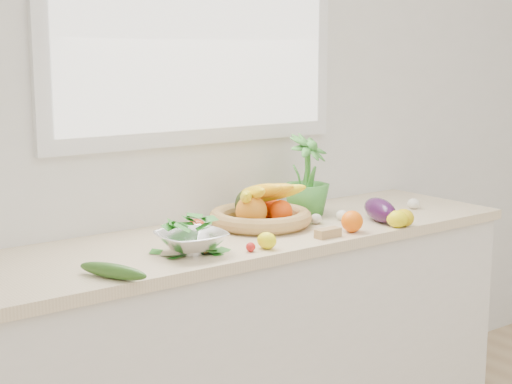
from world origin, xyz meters
TOP-DOWN VIEW (x-y plane):
  - back_wall at (0.00, 2.25)m, footprint 4.50×0.02m
  - counter_cabinet at (0.00, 1.95)m, footprint 2.20×0.58m
  - countertop at (0.00, 1.95)m, footprint 2.24×0.62m
  - orange_loose at (0.33, 1.72)m, footprint 0.11×0.11m
  - lemon_a at (-0.07, 1.72)m, footprint 0.07×0.08m
  - lemon_b at (0.56, 1.67)m, footprint 0.07×0.09m
  - lemon_c at (0.52, 1.67)m, footprint 0.10×0.10m
  - apple at (-0.20, 1.95)m, footprint 0.10×0.10m
  - ginger at (0.21, 1.71)m, footprint 0.10×0.04m
  - garlic_a at (0.44, 1.89)m, footprint 0.05×0.05m
  - garlic_b at (0.84, 1.87)m, footprint 0.07×0.07m
  - garlic_c at (0.32, 1.90)m, footprint 0.06×0.06m
  - eggplant at (0.54, 1.78)m, footprint 0.16×0.24m
  - cucumber at (-0.64, 1.71)m, footprint 0.14×0.24m
  - radish at (-0.13, 1.72)m, footprint 0.04×0.04m
  - potted_herb at (0.39, 2.05)m, footprint 0.24×0.24m
  - fruit_basket at (0.12, 2.00)m, footprint 0.40×0.40m
  - colander_with_spinach at (-0.30, 1.81)m, footprint 0.23×0.23m

SIDE VIEW (x-z plane):
  - counter_cabinet at x=0.00m, z-range 0.00..0.86m
  - countertop at x=0.00m, z-range 0.86..0.90m
  - ginger at x=0.21m, z-range 0.90..0.93m
  - radish at x=-0.13m, z-range 0.90..0.93m
  - garlic_c at x=0.32m, z-range 0.90..0.94m
  - garlic_a at x=0.44m, z-range 0.90..0.94m
  - garlic_b at x=0.84m, z-range 0.90..0.94m
  - cucumber at x=-0.64m, z-range 0.90..0.95m
  - lemon_a at x=-0.07m, z-range 0.90..0.96m
  - lemon_c at x=0.52m, z-range 0.90..0.97m
  - lemon_b at x=0.56m, z-range 0.90..0.97m
  - apple at x=-0.20m, z-range 0.90..0.98m
  - orange_loose at x=0.33m, z-range 0.90..0.98m
  - eggplant at x=0.54m, z-range 0.90..0.99m
  - fruit_basket at x=0.12m, z-range 0.86..1.05m
  - colander_with_spinach at x=-0.30m, z-range 0.90..1.02m
  - potted_herb at x=0.39m, z-range 0.89..1.23m
  - back_wall at x=0.00m, z-range 0.00..2.70m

